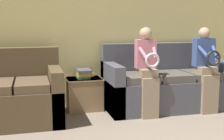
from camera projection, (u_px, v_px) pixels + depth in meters
name	position (u px, v px, depth m)	size (l,w,h in m)	color
wall_back	(117.00, 26.00, 5.08)	(7.95, 0.06, 2.55)	#DBCC7F
couch_main	(166.00, 85.00, 4.93)	(1.96, 0.88, 1.00)	#4C4C56
child_left_seated	(147.00, 67.00, 4.41)	(0.29, 0.38, 1.27)	gray
child_right_seated	(206.00, 66.00, 4.64)	(0.31, 0.38, 1.27)	gray
side_shelf	(84.00, 93.00, 4.82)	(0.55, 0.46, 0.49)	#9E7A51
book_stack	(84.00, 74.00, 4.78)	(0.24, 0.30, 0.13)	#3D8451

